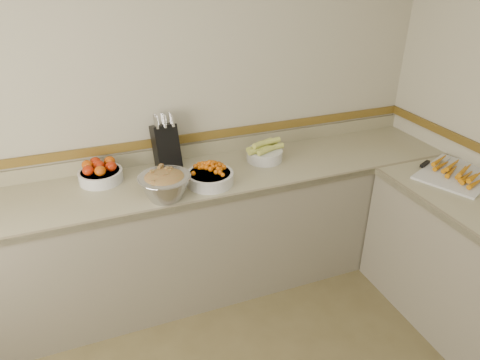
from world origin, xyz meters
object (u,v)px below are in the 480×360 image
object	(u,v)px
corn_bowl	(265,153)
cutting_board	(457,173)
tomato_bowl	(100,173)
cherry_tomato_bowl	(210,176)
rhubarb_bowl	(165,185)
knife_block	(166,145)

from	to	relation	value
corn_bowl	cutting_board	xyz separation A→B (m)	(1.10, -0.69, -0.04)
tomato_bowl	cherry_tomato_bowl	size ratio (longest dim) A/B	0.93
cherry_tomato_bowl	corn_bowl	xyz separation A→B (m)	(0.47, 0.20, 0.00)
tomato_bowl	corn_bowl	xyz separation A→B (m)	(1.12, -0.09, -0.00)
cherry_tomato_bowl	rhubarb_bowl	size ratio (longest dim) A/B	0.96
corn_bowl	cutting_board	size ratio (longest dim) A/B	0.45
cutting_board	cherry_tomato_bowl	bearing A→B (deg)	162.72
cherry_tomato_bowl	cutting_board	world-z (taller)	cherry_tomato_bowl
cherry_tomato_bowl	rhubarb_bowl	distance (m)	0.32
corn_bowl	rhubarb_bowl	bearing A→B (deg)	-160.07
cherry_tomato_bowl	corn_bowl	bearing A→B (deg)	23.15
tomato_bowl	rhubarb_bowl	distance (m)	0.51
knife_block	cutting_board	bearing A→B (deg)	-25.34
corn_bowl	cherry_tomato_bowl	bearing A→B (deg)	-156.85
knife_block	corn_bowl	distance (m)	0.69
knife_block	corn_bowl	world-z (taller)	knife_block
tomato_bowl	cherry_tomato_bowl	xyz separation A→B (m)	(0.65, -0.29, -0.00)
cherry_tomato_bowl	rhubarb_bowl	xyz separation A→B (m)	(-0.31, -0.08, 0.04)
knife_block	tomato_bowl	world-z (taller)	knife_block
rhubarb_bowl	tomato_bowl	bearing A→B (deg)	133.07
tomato_bowl	knife_block	bearing A→B (deg)	7.56
corn_bowl	cutting_board	distance (m)	1.29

